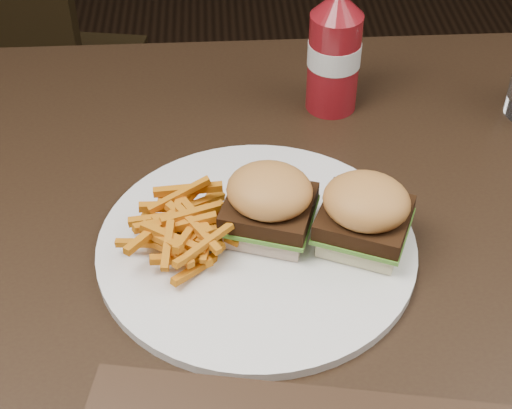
{
  "coord_description": "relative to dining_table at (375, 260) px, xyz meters",
  "views": [
    {
      "loc": [
        -0.15,
        -0.53,
        1.29
      ],
      "look_at": [
        -0.12,
        0.01,
        0.8
      ],
      "focal_mm": 55.0,
      "sensor_mm": 36.0,
      "label": 1
    }
  ],
  "objects": [
    {
      "name": "dining_table",
      "position": [
        0.0,
        0.0,
        0.0
      ],
      "size": [
        1.2,
        0.8,
        0.04
      ],
      "primitive_type": "cube",
      "color": "black",
      "rests_on": "ground"
    },
    {
      "name": "chair_far",
      "position": [
        -0.53,
        0.79,
        -0.3
      ],
      "size": [
        0.46,
        0.46,
        0.04
      ],
      "primitive_type": "cube",
      "rotation": [
        0.0,
        0.0,
        2.98
      ],
      "color": "black",
      "rests_on": "ground"
    },
    {
      "name": "plate",
      "position": [
        -0.12,
        0.0,
        0.03
      ],
      "size": [
        0.31,
        0.31,
        0.01
      ],
      "primitive_type": "cylinder",
      "color": "white",
      "rests_on": "dining_table"
    },
    {
      "name": "sandwich_half_a",
      "position": [
        -0.11,
        0.02,
        0.04
      ],
      "size": [
        0.09,
        0.09,
        0.02
      ],
      "primitive_type": "cube",
      "rotation": [
        0.0,
        0.0,
        -0.32
      ],
      "color": "beige",
      "rests_on": "plate"
    },
    {
      "name": "sandwich_half_b",
      "position": [
        -0.02,
        -0.0,
        0.04
      ],
      "size": [
        0.09,
        0.09,
        0.02
      ],
      "primitive_type": "cube",
      "rotation": [
        0.0,
        0.0,
        -0.4
      ],
      "color": "beige",
      "rests_on": "plate"
    },
    {
      "name": "fries_pile",
      "position": [
        -0.18,
        0.0,
        0.05
      ],
      "size": [
        0.11,
        0.11,
        0.04
      ],
      "primitive_type": null,
      "rotation": [
        0.0,
        0.0,
        -0.22
      ],
      "color": "#BE5B17",
      "rests_on": "plate"
    },
    {
      "name": "ketchup_bottle",
      "position": [
        -0.02,
        0.24,
        0.08
      ],
      "size": [
        0.08,
        0.08,
        0.12
      ],
      "primitive_type": "cylinder",
      "rotation": [
        0.0,
        0.0,
        0.38
      ],
      "color": "maroon",
      "rests_on": "dining_table"
    }
  ]
}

